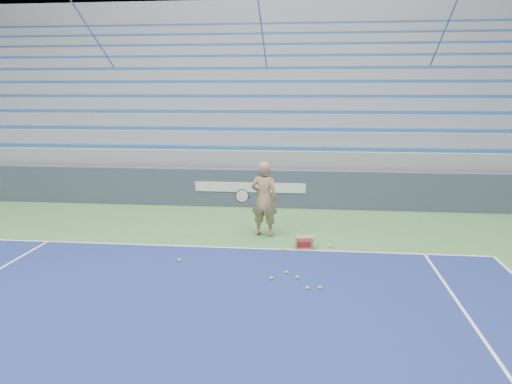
# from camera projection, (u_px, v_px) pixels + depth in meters

# --- Properties ---
(sponsor_barrier) EXTENTS (30.00, 0.32, 1.10)m
(sponsor_barrier) POSITION_uv_depth(u_px,v_px,m) (251.00, 188.00, 14.54)
(sponsor_barrier) COLOR #3A4559
(sponsor_barrier) RESTS_ON ground
(bleachers) EXTENTS (31.00, 9.15, 7.30)m
(bleachers) POSITION_uv_depth(u_px,v_px,m) (268.00, 116.00, 19.75)
(bleachers) COLOR gray
(bleachers) RESTS_ON ground
(tennis_player) EXTENTS (0.96, 0.89, 1.75)m
(tennis_player) POSITION_uv_depth(u_px,v_px,m) (264.00, 199.00, 11.54)
(tennis_player) COLOR tan
(tennis_player) RESTS_ON ground
(ball_box) EXTENTS (0.39, 0.32, 0.27)m
(ball_box) POSITION_uv_depth(u_px,v_px,m) (304.00, 243.00, 10.71)
(ball_box) COLOR olive
(ball_box) RESTS_ON ground
(tennis_ball_0) EXTENTS (0.07, 0.07, 0.07)m
(tennis_ball_0) POSITION_uv_depth(u_px,v_px,m) (283.00, 250.00, 10.55)
(tennis_ball_0) COLOR #C0EC30
(tennis_ball_0) RESTS_ON ground
(tennis_ball_1) EXTENTS (0.07, 0.07, 0.07)m
(tennis_ball_1) POSITION_uv_depth(u_px,v_px,m) (297.00, 277.00, 8.98)
(tennis_ball_1) COLOR #C0EC30
(tennis_ball_1) RESTS_ON ground
(tennis_ball_2) EXTENTS (0.07, 0.07, 0.07)m
(tennis_ball_2) POSITION_uv_depth(u_px,v_px,m) (330.00, 246.00, 10.81)
(tennis_ball_2) COLOR #C0EC30
(tennis_ball_2) RESTS_ON ground
(tennis_ball_3) EXTENTS (0.07, 0.07, 0.07)m
(tennis_ball_3) POSITION_uv_depth(u_px,v_px,m) (179.00, 260.00, 9.90)
(tennis_ball_3) COLOR #C0EC30
(tennis_ball_3) RESTS_ON ground
(tennis_ball_4) EXTENTS (0.07, 0.07, 0.07)m
(tennis_ball_4) POSITION_uv_depth(u_px,v_px,m) (286.00, 272.00, 9.23)
(tennis_ball_4) COLOR #C0EC30
(tennis_ball_4) RESTS_ON ground
(tennis_ball_5) EXTENTS (0.07, 0.07, 0.07)m
(tennis_ball_5) POSITION_uv_depth(u_px,v_px,m) (320.00, 288.00, 8.51)
(tennis_ball_5) COLOR #C0EC30
(tennis_ball_5) RESTS_ON ground
(tennis_ball_6) EXTENTS (0.07, 0.07, 0.07)m
(tennis_ball_6) POSITION_uv_depth(u_px,v_px,m) (307.00, 288.00, 8.49)
(tennis_ball_6) COLOR #C0EC30
(tennis_ball_6) RESTS_ON ground
(tennis_ball_7) EXTENTS (0.07, 0.07, 0.07)m
(tennis_ball_7) POSITION_uv_depth(u_px,v_px,m) (272.00, 278.00, 8.94)
(tennis_ball_7) COLOR #C0EC30
(tennis_ball_7) RESTS_ON ground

